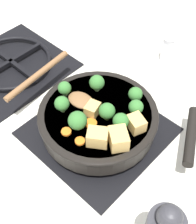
# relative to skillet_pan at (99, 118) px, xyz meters

# --- Properties ---
(ground_plane) EXTENTS (2.40, 2.40, 0.00)m
(ground_plane) POSITION_rel_skillet_pan_xyz_m (-0.00, 0.00, -0.06)
(ground_plane) COLOR silver
(front_burner_grate) EXTENTS (0.31, 0.31, 0.03)m
(front_burner_grate) POSITION_rel_skillet_pan_xyz_m (-0.00, 0.00, -0.04)
(front_burner_grate) COLOR black
(front_burner_grate) RESTS_ON ground_plane
(rear_burner_grate) EXTENTS (0.31, 0.31, 0.03)m
(rear_burner_grate) POSITION_rel_skillet_pan_xyz_m (-0.00, 0.36, -0.04)
(rear_burner_grate) COLOR black
(rear_burner_grate) RESTS_ON ground_plane
(skillet_pan) EXTENTS (0.32, 0.39, 0.05)m
(skillet_pan) POSITION_rel_skillet_pan_xyz_m (0.00, 0.00, 0.00)
(skillet_pan) COLOR black
(skillet_pan) RESTS_ON front_burner_grate
(wooden_spoon) EXTENTS (0.22, 0.20, 0.02)m
(wooden_spoon) POSITION_rel_skillet_pan_xyz_m (-0.01, 0.13, 0.03)
(wooden_spoon) COLOR brown
(wooden_spoon) RESTS_ON skillet_pan
(tofu_cube_center_large) EXTENTS (0.06, 0.06, 0.04)m
(tofu_cube_center_large) POSITION_rel_skillet_pan_xyz_m (-0.04, -0.09, 0.04)
(tofu_cube_center_large) COLOR tan
(tofu_cube_center_large) RESTS_ON skillet_pan
(tofu_cube_near_handle) EXTENTS (0.05, 0.06, 0.04)m
(tofu_cube_near_handle) POSITION_rel_skillet_pan_xyz_m (-0.06, -0.06, 0.04)
(tofu_cube_near_handle) COLOR tan
(tofu_cube_near_handle) RESTS_ON skillet_pan
(tofu_cube_east_chunk) EXTENTS (0.04, 0.05, 0.03)m
(tofu_cube_east_chunk) POSITION_rel_skillet_pan_xyz_m (0.02, -0.09, 0.04)
(tofu_cube_east_chunk) COLOR tan
(tofu_cube_east_chunk) RESTS_ON skillet_pan
(tofu_cube_west_chunk) EXTENTS (0.04, 0.04, 0.03)m
(tofu_cube_west_chunk) POSITION_rel_skillet_pan_xyz_m (-0.01, 0.01, 0.04)
(tofu_cube_west_chunk) COLOR tan
(tofu_cube_west_chunk) RESTS_ON skillet_pan
(broccoli_floret_near_spoon) EXTENTS (0.04, 0.04, 0.05)m
(broccoli_floret_near_spoon) POSITION_rel_skillet_pan_xyz_m (-0.07, 0.00, 0.05)
(broccoli_floret_near_spoon) COLOR #709956
(broccoli_floret_near_spoon) RESTS_ON skillet_pan
(broccoli_floret_center_top) EXTENTS (0.04, 0.04, 0.05)m
(broccoli_floret_center_top) POSITION_rel_skillet_pan_xyz_m (0.05, 0.05, 0.05)
(broccoli_floret_center_top) COLOR #709956
(broccoli_floret_center_top) RESTS_ON skillet_pan
(broccoli_floret_east_rim) EXTENTS (0.04, 0.04, 0.05)m
(broccoli_floret_east_rim) POSITION_rel_skillet_pan_xyz_m (-0.00, -0.03, 0.05)
(broccoli_floret_east_rim) COLOR #709956
(broccoli_floret_east_rim) RESTS_ON skillet_pan
(broccoli_floret_west_rim) EXTENTS (0.03, 0.03, 0.04)m
(broccoli_floret_west_rim) POSITION_rel_skillet_pan_xyz_m (0.05, -0.06, 0.05)
(broccoli_floret_west_rim) COLOR #709956
(broccoli_floret_west_rim) RESTS_ON skillet_pan
(broccoli_floret_north_edge) EXTENTS (0.04, 0.04, 0.04)m
(broccoli_floret_north_edge) POSITION_rel_skillet_pan_xyz_m (-0.05, 0.07, 0.05)
(broccoli_floret_north_edge) COLOR #709956
(broccoli_floret_north_edge) RESTS_ON skillet_pan
(broccoli_floret_south_cluster) EXTENTS (0.03, 0.03, 0.04)m
(broccoli_floret_south_cluster) POSITION_rel_skillet_pan_xyz_m (-0.02, 0.10, 0.05)
(broccoli_floret_south_cluster) COLOR #709956
(broccoli_floret_south_cluster) RESTS_ON skillet_pan
(broccoli_floret_mid_floret) EXTENTS (0.03, 0.03, 0.04)m
(broccoli_floret_mid_floret) POSITION_rel_skillet_pan_xyz_m (0.08, -0.04, 0.05)
(broccoli_floret_mid_floret) COLOR #709956
(broccoli_floret_mid_floret) RESTS_ON skillet_pan
(broccoli_floret_small_inner) EXTENTS (0.04, 0.04, 0.04)m
(broccoli_floret_small_inner) POSITION_rel_skillet_pan_xyz_m (-0.00, -0.07, 0.05)
(broccoli_floret_small_inner) COLOR #709956
(broccoli_floret_small_inner) RESTS_ON skillet_pan
(carrot_slice_orange_thin) EXTENTS (0.03, 0.03, 0.01)m
(carrot_slice_orange_thin) POSITION_rel_skillet_pan_xyz_m (-0.04, -0.01, 0.03)
(carrot_slice_orange_thin) COLOR orange
(carrot_slice_orange_thin) RESTS_ON skillet_pan
(carrot_slice_near_center) EXTENTS (0.02, 0.02, 0.01)m
(carrot_slice_near_center) POSITION_rel_skillet_pan_xyz_m (-0.09, 0.01, 0.03)
(carrot_slice_near_center) COLOR orange
(carrot_slice_near_center) RESTS_ON skillet_pan
(carrot_slice_edge_slice) EXTENTS (0.02, 0.02, 0.01)m
(carrot_slice_edge_slice) POSITION_rel_skillet_pan_xyz_m (-0.09, -0.03, 0.03)
(carrot_slice_edge_slice) COLOR orange
(carrot_slice_edge_slice) RESTS_ON skillet_pan
(salt_shaker) EXTENTS (0.04, 0.04, 0.09)m
(salt_shaker) POSITION_rel_skillet_pan_xyz_m (0.34, 0.04, -0.01)
(salt_shaker) COLOR white
(salt_shaker) RESTS_ON ground_plane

